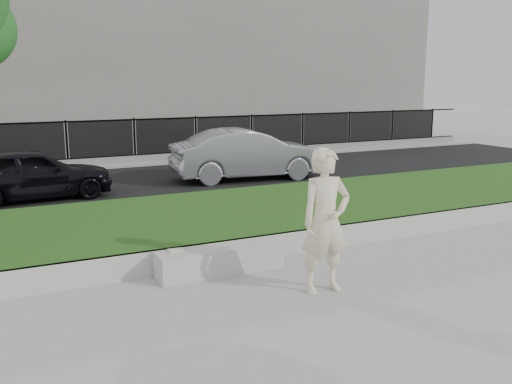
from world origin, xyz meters
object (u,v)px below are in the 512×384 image
book (176,250)px  man (325,221)px  stone_bench (220,260)px  car_dark (31,174)px  car_silver (248,154)px

book → man: bearing=-38.3°
stone_bench → man: (1.02, -1.35, 0.81)m
book → car_dark: bearing=104.8°
man → car_silver: size_ratio=0.46×
man → car_dark: bearing=113.5°
man → book: 2.31m
stone_bench → man: man is taller
stone_bench → car_dark: size_ratio=0.53×
stone_bench → book: book is taller
man → car_dark: man is taller
car_silver → book: bearing=153.5°
man → car_silver: (2.85, 8.41, -0.24)m
stone_bench → man: 1.88m
man → car_silver: man is taller
car_dark → stone_bench: bearing=-167.7°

